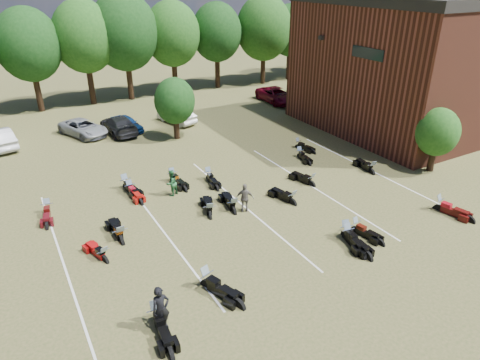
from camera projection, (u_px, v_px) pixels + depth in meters
ground at (318, 216)px, 23.66m from camera, size 160.00×160.00×0.00m
car_2 at (83, 128)px, 35.15m from camera, size 3.81×5.15×1.30m
car_3 at (119, 125)px, 35.66m from camera, size 2.36×5.08×1.44m
car_4 at (126, 124)px, 36.15m from camera, size 2.35×4.01×1.28m
car_5 at (176, 116)px, 38.09m from camera, size 2.51×4.39×1.37m
car_6 at (277, 95)px, 44.20m from camera, size 2.69×5.46×1.49m
car_7 at (295, 98)px, 43.62m from camera, size 1.90×4.51×1.30m
person_black at (161, 309)px, 15.80m from camera, size 0.71×0.49×1.88m
person_green at (171, 183)px, 25.56m from camera, size 0.98×0.90×1.63m
person_grey at (245, 198)px, 23.76m from camera, size 1.06×0.92×1.71m
motorcycle_0 at (207, 287)px, 18.32m from camera, size 1.56×2.63×1.40m
motorcycle_1 at (158, 322)px, 16.46m from camera, size 0.98×2.50×1.36m
motorcycle_3 at (347, 240)px, 21.54m from camera, size 1.00×2.39×1.29m
motorcycle_4 at (345, 237)px, 21.78m from camera, size 1.32×2.48×1.32m
motorcycle_5 at (355, 232)px, 22.24m from camera, size 0.98×2.15×1.16m
motorcycle_6 at (438, 210)px, 24.27m from camera, size 1.22×2.46×1.32m
motorcycle_7 at (105, 261)px, 19.97m from camera, size 1.25×2.20×1.17m
motorcycle_8 at (122, 242)px, 21.39m from camera, size 0.80×2.47×1.37m
motorcycle_9 at (210, 217)px, 23.60m from camera, size 1.40×2.44×1.30m
motorcycle_10 at (234, 212)px, 24.05m from camera, size 1.13×2.49×1.34m
motorcycle_11 at (311, 186)px, 27.07m from camera, size 1.17×2.32×1.24m
motorcycle_12 at (292, 204)px, 24.91m from camera, size 1.20×2.40×1.28m
motorcycle_13 at (371, 173)px, 28.72m from camera, size 1.05×2.37×1.28m
motorcycle_14 at (49, 213)px, 23.94m from camera, size 1.07×2.29×1.22m
motorcycle_15 at (131, 193)px, 26.09m from camera, size 0.88×2.22×1.21m
motorcycle_16 at (126, 189)px, 26.68m from camera, size 1.11×2.48×1.33m
motorcycle_17 at (173, 181)px, 27.63m from camera, size 0.88×2.31×1.26m
motorcycle_18 at (209, 180)px, 27.83m from camera, size 0.93×2.20×1.19m
motorcycle_19 at (298, 148)px, 32.86m from camera, size 1.06×2.12×1.13m
motorcycle_20 at (299, 157)px, 31.21m from camera, size 0.95×2.08×1.12m
brick_building at (451, 57)px, 38.21m from camera, size 25.40×15.20×10.70m
tree_line at (131, 37)px, 43.07m from camera, size 56.00×6.00×9.79m
young_tree_near_building at (437, 132)px, 27.95m from camera, size 2.80×2.80×4.16m
young_tree_midfield at (175, 101)px, 33.50m from camera, size 3.20×3.20×4.70m
parking_lines at (244, 206)px, 24.65m from camera, size 20.10×14.00×0.01m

